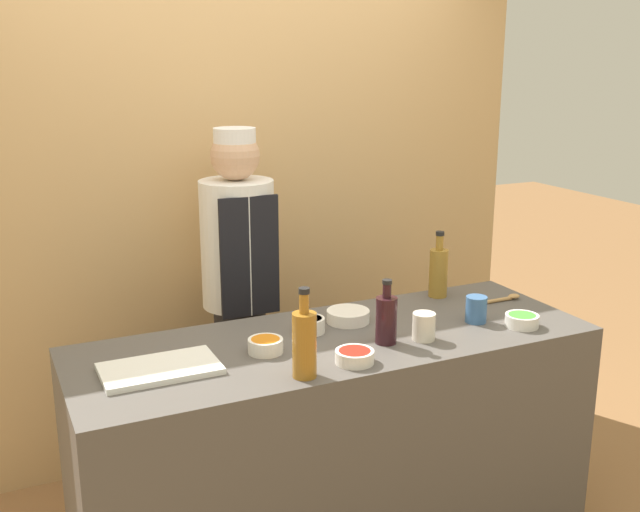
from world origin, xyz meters
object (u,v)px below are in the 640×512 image
Objects in this scene: sauce_bowl_red at (355,356)px; wooden_spoon at (503,299)px; cup_blue at (476,309)px; chef_center at (239,295)px; sauce_bowl_orange at (266,345)px; sauce_bowl_white at (348,315)px; bottle_amber at (304,342)px; cup_cream at (424,326)px; bottle_vinegar at (438,271)px; sauce_bowl_brown at (310,324)px; bottle_wine at (386,318)px; sauce_bowl_green at (522,320)px; cutting_board at (160,369)px.

sauce_bowl_red is 0.58× the size of wooden_spoon.
cup_blue is 1.09m from chef_center.
sauce_bowl_orange reaches higher than sauce_bowl_white.
sauce_bowl_red is 1.28× the size of cup_blue.
bottle_amber is (-0.20, -0.03, 0.09)m from sauce_bowl_red.
wooden_spoon is 1.16m from chef_center.
bottle_amber is 2.96× the size of cup_cream.
bottle_vinegar is 0.53m from cup_cream.
bottle_wine reaches higher than sauce_bowl_brown.
sauce_bowl_green is 1.37m from cutting_board.
cutting_board is 0.49m from bottle_amber.
sauce_bowl_green is at bearing -7.70° from bottle_wine.
bottle_amber reaches higher than cup_cream.
cup_cream is at bearing -165.78° from cup_blue.
wooden_spoon is (0.21, -0.18, -0.10)m from bottle_vinegar.
cup_blue reaches higher than cup_cream.
cup_cream is 0.45× the size of wooden_spoon.
chef_center is at bearing 129.14° from cup_blue.
sauce_bowl_green is 1.11× the size of sauce_bowl_brown.
sauce_bowl_green is 0.56× the size of wooden_spoon.
bottle_wine reaches higher than cup_cream.
cutting_board is at bearing -124.81° from chef_center.
sauce_bowl_red is 0.33m from sauce_bowl_brown.
sauce_bowl_orange is 1.21× the size of cup_cream.
cup_blue is (0.63, -0.17, 0.02)m from sauce_bowl_brown.
cutting_board is 0.95m from cup_cream.
wooden_spoon is (0.89, -0.01, -0.02)m from sauce_bowl_brown.
sauce_bowl_orange is 0.86m from cup_blue.
bottle_wine reaches higher than sauce_bowl_orange.
cutting_board is at bearing 172.94° from sauce_bowl_green.
sauce_bowl_green is 1.23× the size of cup_blue.
wooden_spoon is (0.71, -0.05, -0.02)m from sauce_bowl_white.
sauce_bowl_red reaches higher than wooden_spoon.
cup_blue is at bearing 5.53° from bottle_wine.
wooden_spoon is (0.87, 0.32, -0.01)m from sauce_bowl_red.
cup_cream reaches higher than sauce_bowl_green.
bottle_wine reaches higher than cutting_board.
sauce_bowl_orange is 0.32× the size of cutting_board.
wooden_spoon is (0.69, 0.20, -0.08)m from bottle_wine.
cutting_board is 1.23m from cup_blue.
sauce_bowl_white is 0.10× the size of chef_center.
sauce_bowl_orange reaches higher than cutting_board.
cutting_board is 0.96m from chef_center.
bottle_vinegar is at bearing 82.10° from cup_blue.
cup_cream reaches higher than wooden_spoon.
cutting_board is (-0.38, -0.01, -0.02)m from sauce_bowl_orange.
chef_center reaches higher than bottle_wine.
sauce_bowl_brown reaches higher than sauce_bowl_red.
sauce_bowl_red is 0.23m from bottle_wine.
wooden_spoon is at bearing 31.82° from cup_blue.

